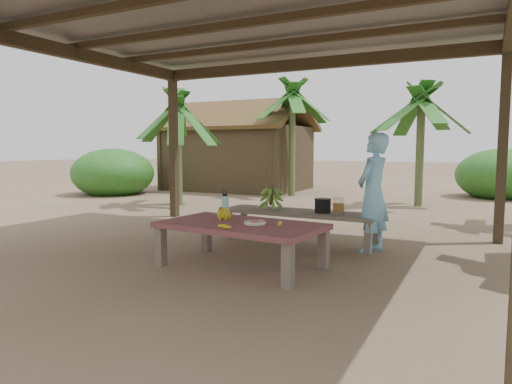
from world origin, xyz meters
The scene contains 17 objects.
ground centered at (0.00, 0.00, 0.00)m, with size 80.00×80.00×0.00m, color brown.
pavilion centered at (-0.01, -0.01, 2.78)m, with size 6.60×5.60×2.95m.
work_table centered at (0.18, -0.46, 0.43)m, with size 1.88×1.16×0.50m.
bench centered at (0.28, 1.08, 0.39)m, with size 2.21×0.65×0.45m.
ripe_banana_bunch centered at (-0.18, -0.30, 0.58)m, with size 0.25×0.21×0.15m, color yellow, non-canonical shape.
plate centered at (0.36, -0.46, 0.52)m, with size 0.25×0.25×0.04m.
loose_banana_front centered at (0.20, -0.85, 0.52)m, with size 0.04×0.15×0.04m, color yellow.
loose_banana_side centered at (0.64, -0.41, 0.52)m, with size 0.04×0.14×0.04m, color yellow.
water_flask centered at (-0.20, -0.16, 0.64)m, with size 0.09×0.09×0.33m.
green_banana_stalk centered at (-0.16, 1.09, 0.62)m, with size 0.30×0.30×0.34m, color #598C2D, non-canonical shape.
cooking_pot centered at (0.63, 1.07, 0.54)m, with size 0.22×0.22×0.19m, color black.
skewer_rack centered at (0.86, 1.02, 0.57)m, with size 0.18×0.08×0.24m, color #A57F47, non-canonical shape.
woman centered at (1.33, 0.96, 0.77)m, with size 0.56×0.37×1.53m, color #7AC4E7.
hut centered at (-4.50, 8.00, 1.10)m, with size 4.40×3.43×2.85m.
banana_plant_n centered at (1.26, 6.06, 2.20)m, with size 1.80×1.80×2.68m.
banana_plant_nw centered at (-2.22, 6.92, 2.60)m, with size 1.80×1.80×3.09m.
banana_plant_w centered at (-3.78, 3.76, 2.03)m, with size 1.80×1.80×2.50m.
Camera 1 is at (2.60, -4.88, 1.34)m, focal length 32.00 mm.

